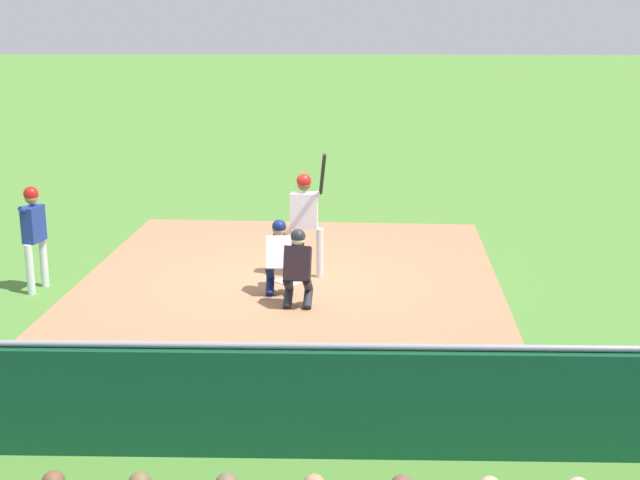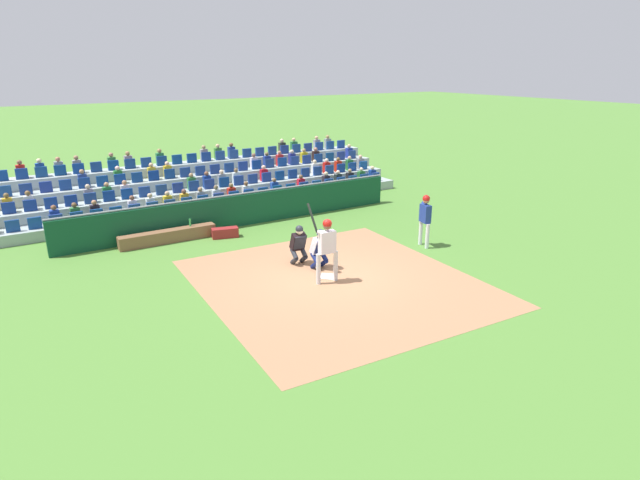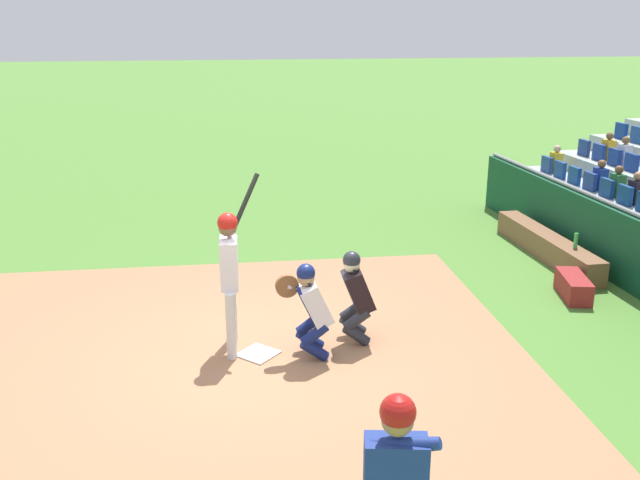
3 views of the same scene
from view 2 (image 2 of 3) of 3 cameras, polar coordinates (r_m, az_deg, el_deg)
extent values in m
plane|color=#4D7F32|center=(15.55, 0.85, -3.99)|extent=(160.00, 160.00, 0.00)
cube|color=#A4734F|center=(15.16, 1.88, -4.58)|extent=(7.71, 8.36, 0.01)
cube|color=white|center=(15.54, 0.85, -3.93)|extent=(0.62, 0.62, 0.02)
cylinder|color=silver|center=(15.14, 1.69, -2.80)|extent=(0.14, 0.14, 0.89)
cylinder|color=silver|center=(14.89, -0.17, -3.16)|extent=(0.14, 0.14, 0.89)
cube|color=silver|center=(14.76, 0.78, -0.22)|extent=(0.49, 0.25, 0.63)
sphere|color=brown|center=(14.61, 0.79, 1.54)|extent=(0.23, 0.23, 0.23)
sphere|color=red|center=(14.59, 0.79, 1.78)|extent=(0.26, 0.26, 0.26)
cylinder|color=silver|center=(14.66, 0.55, 0.90)|extent=(0.50, 0.18, 0.14)
cylinder|color=silver|center=(14.57, -0.10, 0.79)|extent=(0.18, 0.15, 0.13)
cylinder|color=black|center=(14.58, -0.83, 2.43)|extent=(0.15, 0.42, 0.77)
sphere|color=black|center=(14.56, -0.33, 0.88)|extent=(0.06, 0.06, 0.06)
cylinder|color=navy|center=(16.19, 0.40, -2.48)|extent=(0.15, 0.39, 0.34)
cylinder|color=navy|center=(16.11, 0.40, -1.75)|extent=(0.15, 0.38, 0.33)
cylinder|color=navy|center=(16.02, -0.56, -2.70)|extent=(0.15, 0.39, 0.34)
cylinder|color=navy|center=(15.95, -0.56, -1.97)|extent=(0.15, 0.38, 0.33)
cube|color=silver|center=(15.94, -0.15, -0.61)|extent=(0.43, 0.45, 0.60)
cube|color=navy|center=(15.84, 0.09, -0.73)|extent=(0.38, 0.24, 0.44)
sphere|color=#AB7F53|center=(15.73, 0.08, 0.52)|extent=(0.22, 0.22, 0.22)
cube|color=black|center=(15.73, 0.08, 0.52)|extent=(0.20, 0.12, 0.20)
sphere|color=navy|center=(15.71, 0.08, 0.73)|extent=(0.24, 0.24, 0.24)
cylinder|color=brown|center=(15.54, 0.16, -0.27)|extent=(0.08, 0.30, 0.30)
cylinder|color=silver|center=(15.68, -0.29, -0.36)|extent=(0.16, 0.40, 0.22)
cylinder|color=#24272F|center=(16.52, -1.78, -2.05)|extent=(0.17, 0.39, 0.34)
cylinder|color=#24272F|center=(16.45, -1.78, -1.33)|extent=(0.17, 0.39, 0.33)
cylinder|color=#24272F|center=(16.39, -2.78, -2.23)|extent=(0.17, 0.39, 0.34)
cylinder|color=#24272F|center=(16.32, -2.79, -1.50)|extent=(0.17, 0.39, 0.33)
cube|color=black|center=(16.30, -2.38, -0.16)|extent=(0.45, 0.46, 0.60)
cube|color=#24272F|center=(16.20, -2.19, -0.28)|extent=(0.40, 0.25, 0.45)
sphere|color=beige|center=(16.10, -2.24, 0.97)|extent=(0.22, 0.22, 0.22)
cube|color=black|center=(16.10, -2.24, 0.97)|extent=(0.21, 0.13, 0.20)
sphere|color=#24272F|center=(16.08, -2.24, 1.17)|extent=(0.24, 0.24, 0.24)
cube|color=#0F4229|center=(20.55, -8.58, 3.18)|extent=(13.47, 0.24, 1.20)
cylinder|color=gray|center=(20.39, -8.67, 4.92)|extent=(13.47, 0.07, 0.07)
cube|color=brown|center=(19.20, -16.03, 0.39)|extent=(3.35, 0.40, 0.44)
cylinder|color=green|center=(19.38, -13.81, 1.84)|extent=(0.07, 0.07, 0.27)
cube|color=maroon|center=(19.29, -10.18, 0.78)|extent=(0.99, 0.57, 0.35)
cylinder|color=silver|center=(18.15, 11.48, 0.41)|extent=(0.15, 0.15, 0.86)
cylinder|color=silver|center=(18.51, 10.78, 0.81)|extent=(0.15, 0.15, 0.86)
cube|color=navy|center=(18.13, 11.27, 2.81)|extent=(0.31, 0.47, 0.61)
sphere|color=#B0794D|center=(18.01, 11.36, 4.20)|extent=(0.22, 0.22, 0.22)
sphere|color=red|center=(18.00, 11.37, 4.39)|extent=(0.25, 0.25, 0.25)
cylinder|color=navy|center=(18.11, 11.31, 3.74)|extent=(0.23, 0.47, 0.14)
cylinder|color=navy|center=(18.25, 11.03, 3.87)|extent=(0.16, 0.17, 0.13)
cube|color=#97A5A2|center=(22.74, -10.93, 3.51)|extent=(18.20, 1.01, 0.41)
cube|color=navy|center=(26.51, 5.97, 6.78)|extent=(0.44, 0.10, 0.42)
cube|color=navy|center=(26.69, 5.64, 6.98)|extent=(0.32, 0.22, 0.52)
sphere|color=beige|center=(26.63, 5.66, 7.74)|extent=(0.19, 0.19, 0.19)
cube|color=navy|center=(26.10, 4.77, 6.63)|extent=(0.44, 0.10, 0.42)
cube|color=#297231|center=(26.29, 4.44, 6.84)|extent=(0.32, 0.22, 0.52)
sphere|color=beige|center=(26.22, 4.46, 7.61)|extent=(0.19, 0.19, 0.19)
cube|color=navy|center=(25.70, 3.54, 6.48)|extent=(0.44, 0.10, 0.42)
cube|color=black|center=(25.89, 3.22, 6.68)|extent=(0.32, 0.22, 0.52)
sphere|color=#A37B50|center=(25.82, 3.23, 7.47)|extent=(0.19, 0.19, 0.19)
cube|color=navy|center=(25.32, 2.27, 6.31)|extent=(0.44, 0.10, 0.42)
cube|color=#202B29|center=(25.51, 1.95, 6.52)|extent=(0.32, 0.22, 0.52)
sphere|color=beige|center=(25.44, 1.96, 7.32)|extent=(0.19, 0.19, 0.19)
cube|color=navy|center=(24.94, 0.96, 6.14)|extent=(0.44, 0.10, 0.42)
cube|color=#26222B|center=(25.14, 0.65, 6.36)|extent=(0.32, 0.22, 0.52)
sphere|color=beige|center=(25.07, 0.65, 7.16)|extent=(0.19, 0.19, 0.19)
cube|color=navy|center=(24.59, -0.38, 5.96)|extent=(0.44, 0.10, 0.42)
cube|color=navy|center=(24.24, -1.77, 5.77)|extent=(0.44, 0.10, 0.42)
cube|color=red|center=(24.44, -2.07, 6.00)|extent=(0.32, 0.22, 0.52)
sphere|color=brown|center=(24.37, -2.08, 6.82)|extent=(0.19, 0.19, 0.19)
cube|color=navy|center=(23.91, -3.19, 5.57)|extent=(0.44, 0.10, 0.42)
cube|color=navy|center=(23.60, -4.65, 5.37)|extent=(0.44, 0.10, 0.42)
cube|color=navy|center=(23.80, -4.93, 5.60)|extent=(0.32, 0.22, 0.52)
sphere|color=brown|center=(23.73, -4.96, 6.45)|extent=(0.19, 0.19, 0.19)
cube|color=navy|center=(23.30, -6.14, 5.15)|extent=(0.44, 0.10, 0.42)
cube|color=navy|center=(23.01, -7.68, 4.93)|extent=(0.44, 0.10, 0.42)
cube|color=white|center=(23.23, -7.94, 5.17)|extent=(0.32, 0.22, 0.52)
sphere|color=brown|center=(23.15, -7.98, 6.04)|extent=(0.19, 0.19, 0.19)
cube|color=navy|center=(22.75, -9.25, 4.70)|extent=(0.44, 0.10, 0.42)
cube|color=red|center=(22.96, -9.50, 4.94)|extent=(0.32, 0.22, 0.52)
sphere|color=brown|center=(22.88, -9.55, 5.81)|extent=(0.19, 0.19, 0.19)
cube|color=navy|center=(22.50, -10.85, 4.45)|extent=(0.44, 0.10, 0.42)
cube|color=white|center=(22.72, -11.09, 4.70)|extent=(0.32, 0.22, 0.52)
sphere|color=brown|center=(22.64, -11.15, 5.59)|extent=(0.19, 0.19, 0.19)
cube|color=navy|center=(22.27, -12.49, 4.20)|extent=(0.44, 0.10, 0.42)
cube|color=gray|center=(22.49, -12.72, 4.45)|extent=(0.32, 0.22, 0.52)
sphere|color=#AB7C55|center=(22.41, -12.78, 5.35)|extent=(0.19, 0.19, 0.19)
cube|color=navy|center=(22.06, -14.16, 3.94)|extent=(0.44, 0.10, 0.42)
cube|color=gold|center=(22.28, -14.37, 4.20)|extent=(0.32, 0.22, 0.52)
sphere|color=brown|center=(22.20, -14.45, 5.10)|extent=(0.19, 0.19, 0.19)
cube|color=navy|center=(21.87, -15.86, 3.67)|extent=(0.44, 0.10, 0.42)
cube|color=gold|center=(22.09, -16.06, 3.94)|extent=(0.32, 0.22, 0.52)
sphere|color=tan|center=(22.01, -16.14, 4.84)|extent=(0.19, 0.19, 0.19)
cube|color=navy|center=(21.70, -17.58, 3.40)|extent=(0.44, 0.10, 0.42)
cube|color=white|center=(21.92, -17.77, 3.66)|extent=(0.32, 0.22, 0.52)
sphere|color=#D2AD89|center=(21.84, -17.86, 4.58)|extent=(0.19, 0.19, 0.19)
cube|color=navy|center=(21.55, -19.33, 3.12)|extent=(0.44, 0.10, 0.42)
cube|color=silver|center=(21.77, -19.50, 3.39)|extent=(0.32, 0.22, 0.52)
sphere|color=brown|center=(21.69, -19.60, 4.30)|extent=(0.19, 0.19, 0.19)
cube|color=navy|center=(21.42, -21.11, 2.83)|extent=(0.44, 0.10, 0.42)
cube|color=navy|center=(21.31, -22.90, 2.53)|extent=(0.44, 0.10, 0.42)
cube|color=black|center=(21.54, -23.03, 2.81)|extent=(0.32, 0.22, 0.52)
sphere|color=#B17752|center=(21.45, -23.15, 3.73)|extent=(0.19, 0.19, 0.19)
cube|color=navy|center=(21.22, -24.70, 2.23)|extent=(0.44, 0.10, 0.42)
cube|color=#2E7036|center=(21.45, -24.82, 2.51)|extent=(0.32, 0.22, 0.52)
sphere|color=brown|center=(21.37, -24.95, 3.44)|extent=(0.19, 0.19, 0.19)
cube|color=navy|center=(21.16, -26.52, 1.92)|extent=(0.44, 0.10, 0.42)
cube|color=navy|center=(21.39, -26.62, 2.21)|extent=(0.32, 0.22, 0.52)
sphere|color=brown|center=(21.30, -26.76, 3.14)|extent=(0.19, 0.19, 0.19)
cube|color=navy|center=(21.11, -28.35, 1.61)|extent=(0.44, 0.10, 0.42)
cube|color=navy|center=(21.09, -30.19, 1.30)|extent=(0.44, 0.10, 0.42)
cube|color=#97A5A2|center=(23.61, -11.87, 4.52)|extent=(18.20, 1.01, 0.83)
cube|color=navy|center=(27.22, 4.67, 8.01)|extent=(0.44, 0.10, 0.42)
cube|color=gray|center=(27.41, 4.36, 8.19)|extent=(0.32, 0.22, 0.52)
sphere|color=#CFA38A|center=(27.35, 4.38, 8.94)|extent=(0.19, 0.19, 0.19)
cube|color=navy|center=(26.82, 3.49, 7.88)|extent=(0.44, 0.10, 0.42)
cube|color=#236E35|center=(27.02, 3.18, 8.07)|extent=(0.32, 0.22, 0.52)
sphere|color=#D8AB81|center=(26.95, 3.19, 8.82)|extent=(0.19, 0.19, 0.19)
cube|color=navy|center=(26.44, 2.27, 7.74)|extent=(0.44, 0.10, 0.42)
cube|color=red|center=(26.63, 1.96, 7.93)|extent=(0.32, 0.22, 0.52)
sphere|color=brown|center=(26.57, 1.97, 8.70)|extent=(0.19, 0.19, 0.19)
cube|color=navy|center=(26.06, 1.01, 7.60)|extent=(0.44, 0.10, 0.42)
cube|color=red|center=(26.26, 0.71, 7.79)|extent=(0.32, 0.22, 0.52)
sphere|color=beige|center=(26.20, 0.71, 8.57)|extent=(0.19, 0.19, 0.19)
cube|color=navy|center=(25.70, -0.28, 7.45)|extent=(0.44, 0.10, 0.42)
cube|color=white|center=(25.90, -0.57, 7.65)|extent=(0.32, 0.22, 0.52)
sphere|color=beige|center=(25.84, -0.58, 8.43)|extent=(0.19, 0.19, 0.19)
cube|color=navy|center=(25.35, -1.60, 7.29)|extent=(0.44, 0.10, 0.42)
cube|color=navy|center=(25.02, -2.96, 7.12)|extent=(0.44, 0.10, 0.42)
cube|color=navy|center=(24.70, -4.36, 6.94)|extent=(0.44, 0.10, 0.42)
cube|color=navy|center=(24.39, -5.79, 6.76)|extent=(0.44, 0.10, 0.42)
cube|color=red|center=(24.60, -6.06, 6.97)|extent=(0.32, 0.22, 0.52)
sphere|color=beige|center=(24.54, -6.09, 7.79)|extent=(0.19, 0.19, 0.19)
cube|color=navy|center=(24.10, -7.25, 6.56)|extent=(0.44, 0.10, 0.42)
cube|color=navy|center=(23.83, -8.75, 6.36)|extent=(0.44, 0.10, 0.42)
cube|color=silver|center=(24.05, -9.00, 6.58)|extent=(0.32, 0.22, 0.52)
sphere|color=brown|center=(23.98, -9.04, 7.42)|extent=(0.19, 0.19, 0.19)
cube|color=navy|center=(23.57, -10.28, 6.15)|extent=(0.44, 0.10, 0.42)
cube|color=gray|center=(23.79, -10.52, 6.37)|extent=(0.32, 0.22, 0.52)
sphere|color=beige|center=(23.72, -10.57, 7.22)|extent=(0.19, 0.19, 0.19)
cube|color=navy|center=(23.33, -11.84, 5.93)|extent=(0.44, 0.10, 0.42)
cube|color=#183895|center=(23.56, -12.07, 6.15)|extent=(0.32, 0.22, 0.52)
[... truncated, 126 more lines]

